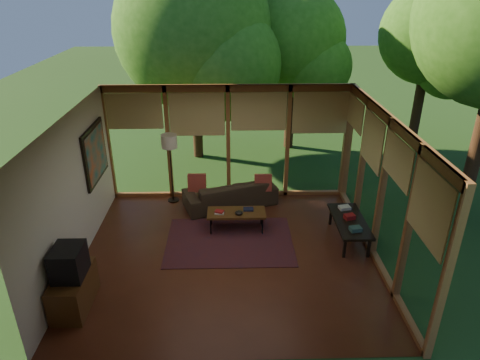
{
  "coord_description": "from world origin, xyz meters",
  "views": [
    {
      "loc": [
        0.04,
        -6.78,
        4.78
      ],
      "look_at": [
        0.23,
        0.7,
        1.25
      ],
      "focal_mm": 32.0,
      "sensor_mm": 36.0,
      "label": 1
    }
  ],
  "objects_px": {
    "media_cabinet": "(73,291)",
    "floor_lamp": "(169,145)",
    "sofa": "(230,193)",
    "side_console": "(350,222)",
    "television": "(69,262)",
    "coffee_table": "(236,213)"
  },
  "relations": [
    {
      "from": "television",
      "to": "floor_lamp",
      "type": "relative_size",
      "value": 0.33
    },
    {
      "from": "media_cabinet",
      "to": "coffee_table",
      "type": "height_order",
      "value": "media_cabinet"
    },
    {
      "from": "floor_lamp",
      "to": "sofa",
      "type": "bearing_deg",
      "value": -9.86
    },
    {
      "from": "sofa",
      "to": "media_cabinet",
      "type": "xyz_separation_m",
      "value": [
        -2.5,
        -3.34,
        -0.01
      ]
    },
    {
      "from": "television",
      "to": "floor_lamp",
      "type": "xyz_separation_m",
      "value": [
        1.13,
        3.57,
        0.56
      ]
    },
    {
      "from": "sofa",
      "to": "media_cabinet",
      "type": "distance_m",
      "value": 4.17
    },
    {
      "from": "floor_lamp",
      "to": "side_console",
      "type": "distance_m",
      "value": 4.23
    },
    {
      "from": "media_cabinet",
      "to": "side_console",
      "type": "relative_size",
      "value": 0.71
    },
    {
      "from": "sofa",
      "to": "side_console",
      "type": "bearing_deg",
      "value": 127.93
    },
    {
      "from": "television",
      "to": "coffee_table",
      "type": "relative_size",
      "value": 0.46
    },
    {
      "from": "sofa",
      "to": "side_console",
      "type": "xyz_separation_m",
      "value": [
        2.37,
        -1.53,
        0.1
      ]
    },
    {
      "from": "media_cabinet",
      "to": "sofa",
      "type": "bearing_deg",
      "value": 53.12
    },
    {
      "from": "media_cabinet",
      "to": "side_console",
      "type": "xyz_separation_m",
      "value": [
        4.87,
        1.81,
        0.11
      ]
    },
    {
      "from": "sofa",
      "to": "floor_lamp",
      "type": "height_order",
      "value": "floor_lamp"
    },
    {
      "from": "floor_lamp",
      "to": "coffee_table",
      "type": "xyz_separation_m",
      "value": [
        1.47,
        -1.33,
        -1.01
      ]
    },
    {
      "from": "floor_lamp",
      "to": "side_console",
      "type": "relative_size",
      "value": 1.18
    },
    {
      "from": "media_cabinet",
      "to": "floor_lamp",
      "type": "distance_m",
      "value": 3.91
    },
    {
      "from": "sofa",
      "to": "floor_lamp",
      "type": "distance_m",
      "value": 1.76
    },
    {
      "from": "floor_lamp",
      "to": "media_cabinet",
      "type": "bearing_deg",
      "value": -107.89
    },
    {
      "from": "media_cabinet",
      "to": "coffee_table",
      "type": "relative_size",
      "value": 0.83
    },
    {
      "from": "floor_lamp",
      "to": "coffee_table",
      "type": "bearing_deg",
      "value": -42.03
    },
    {
      "from": "coffee_table",
      "to": "floor_lamp",
      "type": "bearing_deg",
      "value": 137.97
    }
  ]
}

